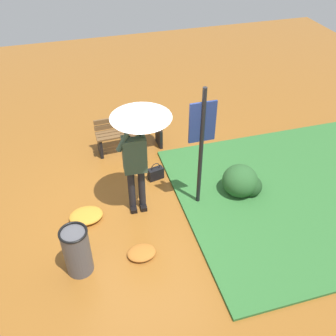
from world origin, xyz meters
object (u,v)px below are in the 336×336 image
person_with_umbrella (138,134)px  info_sign_post (202,136)px  trash_bin (77,251)px  park_bench (129,133)px  handbag (156,173)px

person_with_umbrella → info_sign_post: (1.00, -0.18, -0.11)m
person_with_umbrella → trash_bin: person_with_umbrella is taller
park_bench → trash_bin: 3.22m
handbag → park_bench: park_bench is taller
handbag → trash_bin: trash_bin is taller
person_with_umbrella → trash_bin: bearing=-138.2°
person_with_umbrella → handbag: person_with_umbrella is taller
person_with_umbrella → park_bench: bearing=85.1°
person_with_umbrella → park_bench: (0.16, 1.83, -1.15)m
handbag → trash_bin: size_ratio=0.44×
info_sign_post → handbag: info_sign_post is taller
person_with_umbrella → handbag: 1.64m
handbag → person_with_umbrella: bearing=-122.4°
handbag → park_bench: bearing=103.7°
person_with_umbrella → trash_bin: size_ratio=2.45×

